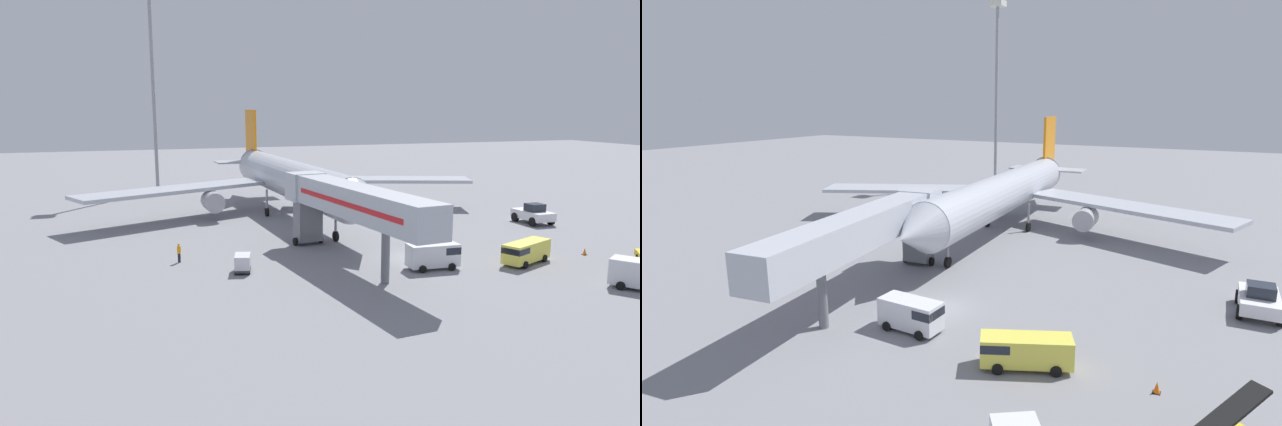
{
  "view_description": "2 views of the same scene",
  "coord_description": "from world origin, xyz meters",
  "views": [
    {
      "loc": [
        -26.21,
        -50.15,
        14.32
      ],
      "look_at": [
        -3.96,
        14.75,
        1.97
      ],
      "focal_mm": 34.06,
      "sensor_mm": 36.0,
      "label": 1
    },
    {
      "loc": [
        18.25,
        -31.77,
        15.85
      ],
      "look_at": [
        -5.94,
        14.68,
        4.07
      ],
      "focal_mm": 28.07,
      "sensor_mm": 36.0,
      "label": 2
    }
  ],
  "objects": [
    {
      "name": "service_van_near_center",
      "position": [
        0.08,
        -4.44,
        1.28
      ],
      "size": [
        4.6,
        2.4,
        2.26
      ],
      "color": "silver",
      "rests_on": "ground"
    },
    {
      "name": "airplane_at_gate",
      "position": [
        -4.91,
        24.68,
        4.84
      ],
      "size": [
        53.33,
        48.34,
        13.47
      ],
      "color": "#B7BCC6",
      "rests_on": "ground"
    },
    {
      "name": "jet_bridge",
      "position": [
        -6.55,
        -0.28,
        5.64
      ],
      "size": [
        5.81,
        24.12,
        7.4
      ],
      "color": "#B2B7C1",
      "rests_on": "ground"
    },
    {
      "name": "ground_crew_worker_foreground",
      "position": [
        -20.93,
        5.08,
        0.95
      ],
      "size": [
        0.48,
        0.48,
        1.79
      ],
      "color": "#1E2333",
      "rests_on": "ground"
    },
    {
      "name": "safety_cone_alpha",
      "position": [
        16.35,
        -4.7,
        0.33
      ],
      "size": [
        0.44,
        0.44,
        0.67
      ],
      "color": "black",
      "rests_on": "ground"
    },
    {
      "name": "baggage_cart_mid_right",
      "position": [
        -16.09,
        -0.05,
        0.85
      ],
      "size": [
        1.82,
        2.43,
        1.55
      ],
      "color": "#38383D",
      "rests_on": "ground"
    },
    {
      "name": "ground_plane",
      "position": [
        0.0,
        0.0,
        0.0
      ],
      "size": [
        300.0,
        300.0,
        0.0
      ],
      "primitive_type": "plane",
      "color": "gray"
    },
    {
      "name": "service_van_rear_right",
      "position": [
        8.79,
        -5.57,
        1.17
      ],
      "size": [
        5.81,
        3.87,
        2.02
      ],
      "color": "#E5DB4C",
      "rests_on": "ground"
    },
    {
      "name": "pushback_tug",
      "position": [
        21.86,
        10.03,
        1.15
      ],
      "size": [
        3.03,
        5.15,
        2.45
      ],
      "color": "white",
      "rests_on": "ground"
    },
    {
      "name": "apron_light_mast",
      "position": [
        -19.27,
        53.82,
        21.99
      ],
      "size": [
        2.4,
        2.4,
        32.95
      ],
      "color": "#93969B",
      "rests_on": "ground"
    }
  ]
}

